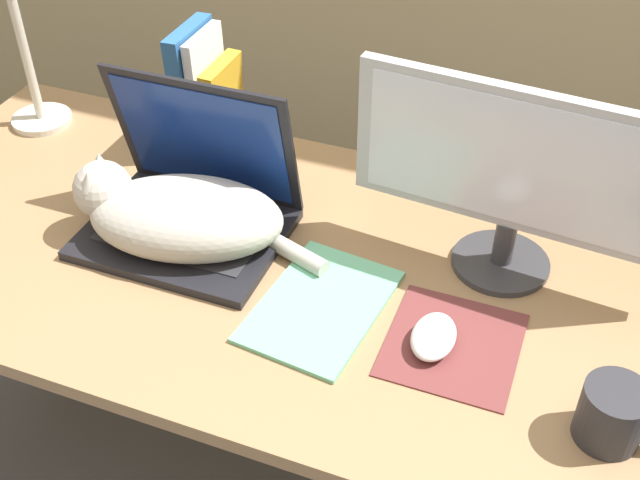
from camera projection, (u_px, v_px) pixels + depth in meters
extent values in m
cube|color=#93704C|center=(239.00, 254.00, 1.45)|extent=(1.47, 0.76, 0.03)
cylinder|color=#38383D|center=(68.00, 222.00, 2.11)|extent=(0.04, 0.04, 0.70)
cylinder|color=#38383D|center=(602.00, 363.00, 1.73)|extent=(0.04, 0.04, 0.70)
cube|color=black|center=(185.00, 234.00, 1.46)|extent=(0.36, 0.27, 0.02)
cube|color=#28282D|center=(181.00, 234.00, 1.44)|extent=(0.29, 0.14, 0.00)
cube|color=black|center=(204.00, 139.00, 1.45)|extent=(0.36, 0.07, 0.27)
cube|color=navy|center=(203.00, 141.00, 1.44)|extent=(0.32, 0.06, 0.23)
ellipsoid|color=#B2ADA3|center=(187.00, 218.00, 1.41)|extent=(0.38, 0.28, 0.13)
sphere|color=#B2ADA3|center=(103.00, 190.00, 1.42)|extent=(0.11, 0.11, 0.11)
cone|color=#B2ADA3|center=(100.00, 161.00, 1.42)|extent=(0.04, 0.04, 0.03)
cone|color=#B2ADA3|center=(89.00, 180.00, 1.38)|extent=(0.04, 0.04, 0.03)
cylinder|color=#B2ADA3|center=(294.00, 253.00, 1.41)|extent=(0.14, 0.08, 0.03)
cylinder|color=#333338|center=(500.00, 263.00, 1.40)|extent=(0.17, 0.17, 0.01)
cylinder|color=#333338|center=(504.00, 242.00, 1.37)|extent=(0.04, 0.04, 0.08)
cube|color=#B2B2B7|center=(520.00, 161.00, 1.27)|extent=(0.55, 0.07, 0.25)
cube|color=silver|center=(519.00, 165.00, 1.26)|extent=(0.51, 0.05, 0.22)
cube|color=brown|center=(453.00, 344.00, 1.26)|extent=(0.20, 0.22, 0.00)
ellipsoid|color=silver|center=(434.00, 337.00, 1.25)|extent=(0.07, 0.11, 0.03)
cube|color=#285B93|center=(195.00, 88.00, 1.63)|extent=(0.04, 0.15, 0.26)
cube|color=white|center=(208.00, 92.00, 1.63)|extent=(0.03, 0.13, 0.25)
cube|color=gold|center=(222.00, 107.00, 1.64)|extent=(0.04, 0.14, 0.20)
cylinder|color=beige|center=(42.00, 119.00, 1.77)|extent=(0.13, 0.13, 0.01)
cylinder|color=beige|center=(20.00, 33.00, 1.65)|extent=(0.02, 0.02, 0.39)
cube|color=#6BBC93|center=(321.00, 306.00, 1.32)|extent=(0.22, 0.29, 0.01)
cylinder|color=#28282D|center=(612.00, 414.00, 1.10)|extent=(0.09, 0.09, 0.09)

